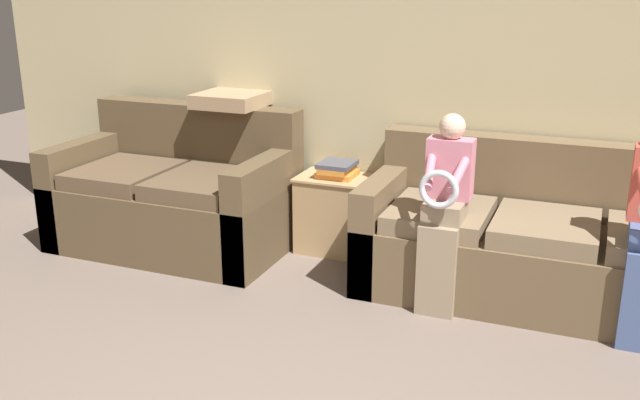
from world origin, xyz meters
TOP-DOWN VIEW (x-y plane):
  - wall_back at (0.00, 3.25)m, footprint 7.36×0.06m
  - couch_main at (0.71, 2.79)m, footprint 2.19×0.91m
  - couch_side at (-1.84, 2.69)m, footprint 1.64×0.95m
  - child_left_seated at (0.16, 2.40)m, footprint 0.27×0.36m
  - side_shelf at (-0.74, 3.01)m, footprint 0.52×0.38m
  - book_stack at (-0.72, 3.01)m, footprint 0.25×0.27m
  - throw_pillow at (-1.54, 3.02)m, footprint 0.46×0.46m

SIDE VIEW (x-z plane):
  - side_shelf at x=-0.74m, z-range 0.01..0.56m
  - couch_main at x=0.71m, z-range -0.13..0.78m
  - couch_side at x=-1.84m, z-range -0.14..0.84m
  - book_stack at x=-0.72m, z-range 0.55..0.65m
  - child_left_seated at x=0.16m, z-range 0.06..1.20m
  - throw_pillow at x=-1.54m, z-range 0.98..1.08m
  - wall_back at x=0.00m, z-range 0.00..2.55m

